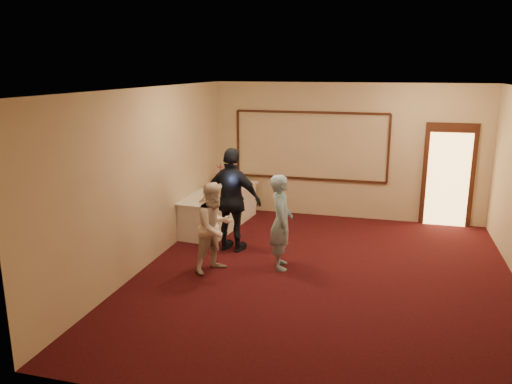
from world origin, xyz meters
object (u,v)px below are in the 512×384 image
Objects in this scene: plate_stack_b at (232,184)px; man at (281,222)px; tart at (220,193)px; cupcake_stand at (221,175)px; buffet_table at (218,209)px; woman at (215,227)px; pavlova_tray at (211,198)px; guest at (233,200)px; plate_stack_a at (217,187)px.

plate_stack_b is 0.12× the size of man.
tart is (-0.06, -0.60, -0.05)m from plate_stack_b.
man reaches higher than plate_stack_b.
buffet_table is at bearing -75.00° from cupcake_stand.
buffet_table is 13.07× the size of plate_stack_b.
tart reaches higher than buffet_table.
woman is (0.97, -3.14, -0.18)m from cupcake_stand.
man is at bearing -37.99° from woman.
buffet_table is 0.96m from pavlova_tray.
guest reaches higher than pavlova_tray.
pavlova_tray is 1.92m from man.
plate_stack_b is 1.74m from guest.
woman reaches higher than plate_stack_a.
tart is 0.20× the size of woman.
pavlova_tray is 0.35× the size of woman.
woman is (0.74, -2.28, 0.37)m from buffet_table.
pavlova_tray is 1.13× the size of cupcake_stand.
man is (1.62, -1.04, -0.04)m from pavlova_tray.
plate_stack_a is 1.04× the size of plate_stack_b.
plate_stack_a is 1.55m from guest.
plate_stack_b reaches higher than tart.
cupcake_stand is at bearing 103.32° from plate_stack_a.
cupcake_stand is at bearing 108.50° from tart.
plate_stack_a is at bearing 48.42° from woman.
plate_stack_b is at bearing 87.55° from pavlova_tray.
woman reaches higher than pavlova_tray.
pavlova_tray is 1.20m from plate_stack_b.
man is (1.57, -2.23, -0.04)m from plate_stack_b.
woman is at bearing -72.84° from cupcake_stand.
plate_stack_b is at bearing 53.31° from plate_stack_a.
guest reaches higher than plate_stack_a.
tart is 1.22m from guest.
plate_stack_b is at bearing -48.92° from cupcake_stand.
plate_stack_a is at bearing 29.06° from man.
guest is (-1.03, 0.58, 0.15)m from man.
man reaches higher than plate_stack_a.
pavlova_tray is at bearing -92.45° from plate_stack_b.
tart is (0.17, -0.29, -0.05)m from plate_stack_a.
plate_stack_a is (-0.18, 0.88, 0.00)m from pavlova_tray.
man is (1.99, -2.72, -0.13)m from cupcake_stand.
cupcake_stand reaches higher than pavlova_tray.
cupcake_stand reaches higher than buffet_table.
buffet_table is 1.66× the size of woman.
guest is (0.54, -1.65, 0.11)m from plate_stack_b.
cupcake_stand is at bearing 102.53° from pavlova_tray.
man is at bearing -32.63° from pavlova_tray.
pavlova_tray is 1.73m from cupcake_stand.
woman is (0.60, -2.05, -0.04)m from tart.
cupcake_stand is at bearing 47.12° from woman.
plate_stack_b is at bearing 20.88° from man.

